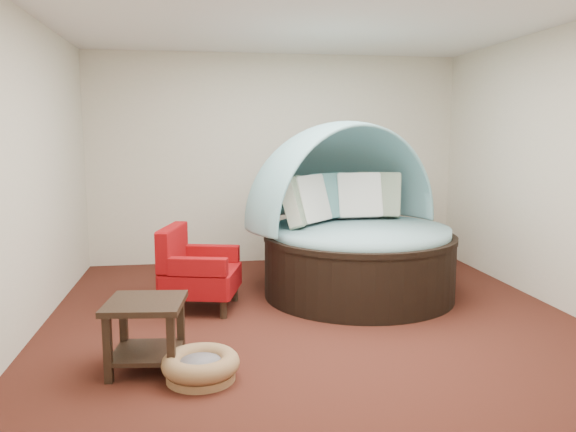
{
  "coord_description": "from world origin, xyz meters",
  "views": [
    {
      "loc": [
        -1.04,
        -5.09,
        1.74
      ],
      "look_at": [
        -0.14,
        0.6,
        0.9
      ],
      "focal_mm": 35.0,
      "sensor_mm": 36.0,
      "label": 1
    }
  ],
  "objects": [
    {
      "name": "floor",
      "position": [
        0.0,
        0.0,
        0.0
      ],
      "size": [
        5.0,
        5.0,
        0.0
      ],
      "primitive_type": "plane",
      "color": "#451B13",
      "rests_on": "ground"
    },
    {
      "name": "wall_front",
      "position": [
        0.0,
        -2.5,
        1.4
      ],
      "size": [
        5.0,
        0.0,
        5.0
      ],
      "primitive_type": "plane",
      "rotation": [
        -1.57,
        0.0,
        0.0
      ],
      "color": "beige",
      "rests_on": "floor"
    },
    {
      "name": "side_table",
      "position": [
        -1.45,
        -0.99,
        0.34
      ],
      "size": [
        0.62,
        0.62,
        0.53
      ],
      "rotation": [
        0.0,
        0.0,
        -0.12
      ],
      "color": "black",
      "rests_on": "floor"
    },
    {
      "name": "ceiling",
      "position": [
        0.0,
        0.0,
        2.8
      ],
      "size": [
        5.0,
        5.0,
        0.0
      ],
      "primitive_type": "plane",
      "rotation": [
        3.14,
        0.0,
        0.0
      ],
      "color": "white",
      "rests_on": "wall_back"
    },
    {
      "name": "wall_back",
      "position": [
        0.0,
        2.5,
        1.4
      ],
      "size": [
        5.0,
        0.0,
        5.0
      ],
      "primitive_type": "plane",
      "rotation": [
        1.57,
        0.0,
        0.0
      ],
      "color": "beige",
      "rests_on": "floor"
    },
    {
      "name": "red_armchair",
      "position": [
        -1.1,
        0.45,
        0.38
      ],
      "size": [
        0.87,
        0.87,
        0.83
      ],
      "rotation": [
        0.0,
        0.0,
        -0.25
      ],
      "color": "black",
      "rests_on": "floor"
    },
    {
      "name": "canopy_daybed",
      "position": [
        0.6,
        0.77,
        0.88
      ],
      "size": [
        2.75,
        2.72,
        1.89
      ],
      "rotation": [
        0.0,
        0.0,
        0.42
      ],
      "color": "black",
      "rests_on": "floor"
    },
    {
      "name": "pet_basket",
      "position": [
        -1.06,
        -1.23,
        0.1
      ],
      "size": [
        0.65,
        0.65,
        0.19
      ],
      "rotation": [
        0.0,
        0.0,
        -0.17
      ],
      "color": "brown",
      "rests_on": "floor"
    },
    {
      "name": "wall_right",
      "position": [
        2.5,
        0.0,
        1.4
      ],
      "size": [
        0.0,
        5.0,
        5.0
      ],
      "primitive_type": "plane",
      "rotation": [
        1.57,
        0.0,
        -1.57
      ],
      "color": "beige",
      "rests_on": "floor"
    },
    {
      "name": "wall_left",
      "position": [
        -2.5,
        0.0,
        1.4
      ],
      "size": [
        0.0,
        5.0,
        5.0
      ],
      "primitive_type": "plane",
      "rotation": [
        1.57,
        0.0,
        1.57
      ],
      "color": "beige",
      "rests_on": "floor"
    }
  ]
}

